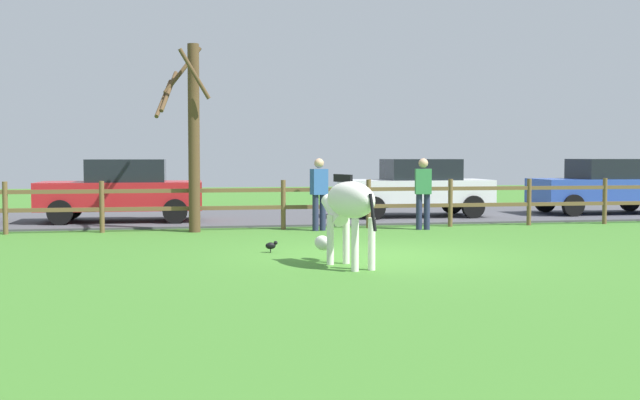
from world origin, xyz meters
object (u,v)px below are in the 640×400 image
(parked_car_red, at_px, (122,190))
(visitor_left_of_tree, at_px, (319,191))
(parked_car_white, at_px, (416,187))
(bare_tree, at_px, (191,131))
(zebra, at_px, (348,206))
(visitor_right_of_tree, at_px, (423,190))
(crow_on_grass, at_px, (271,245))
(parked_car_blue, at_px, (604,186))

(parked_car_red, xyz_separation_m, visitor_left_of_tree, (4.49, -2.85, 0.06))
(parked_car_red, bearing_deg, parked_car_white, 1.47)
(bare_tree, xyz_separation_m, parked_car_white, (6.10, 2.84, -1.41))
(bare_tree, height_order, visitor_left_of_tree, bare_tree)
(parked_car_white, bearing_deg, bare_tree, -155.02)
(zebra, xyz_separation_m, visitor_right_of_tree, (3.06, 5.67, -0.02))
(parked_car_red, bearing_deg, crow_on_grass, -66.69)
(zebra, distance_m, parked_car_red, 9.52)
(parked_car_blue, distance_m, visitor_right_of_tree, 7.24)
(parked_car_blue, distance_m, parked_car_white, 5.60)
(visitor_right_of_tree, bearing_deg, parked_car_white, 75.02)
(crow_on_grass, distance_m, parked_car_red, 7.36)
(parked_car_red, relative_size, visitor_right_of_tree, 2.47)
(crow_on_grass, bearing_deg, parked_car_blue, 33.60)
(zebra, relative_size, parked_car_white, 0.47)
(crow_on_grass, bearing_deg, zebra, -65.06)
(visitor_left_of_tree, bearing_deg, parked_car_red, 147.59)
(crow_on_grass, height_order, parked_car_red, parked_car_red)
(zebra, xyz_separation_m, parked_car_blue, (9.52, 8.93, -0.08))
(zebra, bearing_deg, crow_on_grass, 114.94)
(zebra, relative_size, visitor_left_of_tree, 1.16)
(bare_tree, bearing_deg, crow_on_grass, -72.99)
(parked_car_white, height_order, visitor_right_of_tree, visitor_right_of_tree)
(parked_car_red, bearing_deg, visitor_left_of_tree, -32.41)
(parked_car_red, bearing_deg, bare_tree, -58.05)
(zebra, relative_size, parked_car_red, 0.47)
(bare_tree, height_order, parked_car_red, bare_tree)
(visitor_left_of_tree, bearing_deg, crow_on_grass, -112.27)
(bare_tree, distance_m, crow_on_grass, 4.77)
(parked_car_red, relative_size, visitor_left_of_tree, 2.47)
(bare_tree, bearing_deg, parked_car_blue, 13.73)
(parked_car_blue, relative_size, visitor_left_of_tree, 2.45)
(crow_on_grass, height_order, visitor_left_of_tree, visitor_left_of_tree)
(parked_car_white, distance_m, visitor_right_of_tree, 3.36)
(bare_tree, distance_m, parked_car_white, 6.88)
(parked_car_red, bearing_deg, visitor_right_of_tree, -23.91)
(zebra, height_order, crow_on_grass, zebra)
(parked_car_red, bearing_deg, parked_car_blue, 0.92)
(crow_on_grass, relative_size, visitor_left_of_tree, 0.13)
(visitor_right_of_tree, bearing_deg, visitor_left_of_tree, 175.19)
(zebra, bearing_deg, parked_car_white, 66.23)
(zebra, bearing_deg, visitor_right_of_tree, 61.66)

